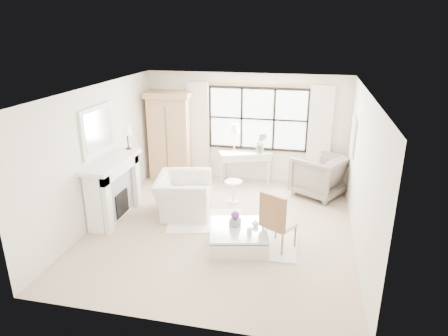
{
  "coord_description": "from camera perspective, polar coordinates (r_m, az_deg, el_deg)",
  "views": [
    {
      "loc": [
        1.55,
        -6.83,
        3.77
      ],
      "look_at": [
        0.01,
        0.2,
        1.18
      ],
      "focal_mm": 32.0,
      "sensor_mm": 36.0,
      "label": 1
    }
  ],
  "objects": [
    {
      "name": "art_frame",
      "position": [
        8.86,
        17.96,
        4.27
      ],
      "size": [
        0.04,
        0.62,
        0.82
      ],
      "primitive_type": "cube",
      "color": "silver",
      "rests_on": "wall_right"
    },
    {
      "name": "club_armchair",
      "position": [
        8.44,
        -5.82,
        -3.85
      ],
      "size": [
        1.29,
        1.42,
        0.81
      ],
      "primitive_type": "imported",
      "rotation": [
        0.0,
        0.0,
        1.74
      ],
      "color": "silver",
      "rests_on": "floor"
    },
    {
      "name": "floor",
      "position": [
        7.96,
        -0.37,
        -8.53
      ],
      "size": [
        5.5,
        5.5,
        0.0
      ],
      "primitive_type": "plane",
      "color": "#C4AC92",
      "rests_on": "ground"
    },
    {
      "name": "fireplace",
      "position": [
        8.43,
        -15.65,
        -2.75
      ],
      "size": [
        0.58,
        1.66,
        1.26
      ],
      "color": "white",
      "rests_on": "ground"
    },
    {
      "name": "coffee_table",
      "position": [
        7.23,
        2.04,
        -10.0
      ],
      "size": [
        1.19,
        1.19,
        0.38
      ],
      "rotation": [
        0.0,
        0.0,
        0.22
      ],
      "color": "white",
      "rests_on": "floor"
    },
    {
      "name": "curtain_right",
      "position": [
        9.82,
        13.44,
        4.24
      ],
      "size": [
        0.55,
        0.1,
        2.47
      ],
      "primitive_type": "cube",
      "color": "white",
      "rests_on": "ground"
    },
    {
      "name": "console_lamp",
      "position": [
        9.81,
        1.5,
        5.5
      ],
      "size": [
        0.28,
        0.28,
        0.69
      ],
      "color": "gold",
      "rests_on": "console_table"
    },
    {
      "name": "wingback_chair",
      "position": [
        9.52,
        13.42,
        -1.02
      ],
      "size": [
        1.44,
        1.43,
        0.96
      ],
      "primitive_type": "imported",
      "rotation": [
        0.0,
        0.0,
        -2.12
      ],
      "color": "gray",
      "rests_on": "floor"
    },
    {
      "name": "wall_back",
      "position": [
        10.01,
        3.11,
        5.72
      ],
      "size": [
        5.0,
        0.0,
        5.0
      ],
      "primitive_type": "plane",
      "rotation": [
        1.57,
        0.0,
        0.0
      ],
      "color": "white",
      "rests_on": "ground"
    },
    {
      "name": "ceiling",
      "position": [
        7.09,
        -0.42,
        11.07
      ],
      "size": [
        5.5,
        5.5,
        0.0
      ],
      "primitive_type": "plane",
      "rotation": [
        3.14,
        0.0,
        0.0
      ],
      "color": "white",
      "rests_on": "ground"
    },
    {
      "name": "window_pane",
      "position": [
        9.89,
        4.84,
        7.0
      ],
      "size": [
        2.4,
        0.02,
        1.5
      ],
      "primitive_type": "cube",
      "color": "white",
      "rests_on": "wall_back"
    },
    {
      "name": "rug_left",
      "position": [
        8.21,
        -2.67,
        -7.51
      ],
      "size": [
        1.7,
        1.37,
        0.03
      ],
      "primitive_type": "cube",
      "rotation": [
        0.0,
        0.0,
        0.22
      ],
      "color": "white",
      "rests_on": "floor"
    },
    {
      "name": "planter_flowers",
      "position": [
        7.14,
        1.61,
        -6.74
      ],
      "size": [
        0.15,
        0.15,
        0.15
      ],
      "primitive_type": "sphere",
      "color": "#5D317A",
      "rests_on": "planter_box"
    },
    {
      "name": "planter_box",
      "position": [
        7.2,
        1.6,
        -7.74
      ],
      "size": [
        0.19,
        0.19,
        0.13
      ],
      "primitive_type": "cube",
      "rotation": [
        0.0,
        0.0,
        -0.1
      ],
      "color": "slate",
      "rests_on": "coffee_table"
    },
    {
      "name": "wall_left",
      "position": [
        8.31,
        -17.47,
        1.88
      ],
      "size": [
        0.0,
        5.5,
        5.5
      ],
      "primitive_type": "plane",
      "rotation": [
        1.57,
        0.0,
        1.57
      ],
      "color": "silver",
      "rests_on": "ground"
    },
    {
      "name": "armoire",
      "position": [
        10.22,
        -7.66,
        4.66
      ],
      "size": [
        1.15,
        0.75,
        2.24
      ],
      "rotation": [
        0.0,
        0.0,
        0.05
      ],
      "color": "tan",
      "rests_on": "floor"
    },
    {
      "name": "curtain_left",
      "position": [
        10.2,
        -3.69,
        5.31
      ],
      "size": [
        0.55,
        0.1,
        2.47
      ],
      "primitive_type": "cube",
      "color": "beige",
      "rests_on": "ground"
    },
    {
      "name": "coffee_vase",
      "position": [
        7.19,
        4.52,
        -7.83
      ],
      "size": [
        0.16,
        0.16,
        0.13
      ],
      "primitive_type": "imported",
      "rotation": [
        0.0,
        0.0,
        0.28
      ],
      "color": "silver",
      "rests_on": "coffee_table"
    },
    {
      "name": "art_canvas",
      "position": [
        8.86,
        17.84,
        4.29
      ],
      "size": [
        0.01,
        0.52,
        0.72
      ],
      "primitive_type": "cube",
      "color": "beige",
      "rests_on": "wall_right"
    },
    {
      "name": "pillar_candle",
      "position": [
        6.94,
        3.64,
        -8.97
      ],
      "size": [
        0.08,
        0.08,
        0.12
      ],
      "primitive_type": "cylinder",
      "color": "silver",
      "rests_on": "coffee_table"
    },
    {
      "name": "orchid_plant",
      "position": [
        9.79,
        5.33,
        3.61
      ],
      "size": [
        0.29,
        0.24,
        0.52
      ],
      "primitive_type": "imported",
      "rotation": [
        0.0,
        0.0,
        -0.02
      ],
      "color": "#5F774F",
      "rests_on": "console_table"
    },
    {
      "name": "curtain_rod",
      "position": [
        9.67,
        4.94,
        11.96
      ],
      "size": [
        3.3,
        0.04,
        0.04
      ],
      "primitive_type": "cylinder",
      "rotation": [
        0.0,
        1.57,
        0.0
      ],
      "color": "#BB8441",
      "rests_on": "wall_back"
    },
    {
      "name": "wall_front",
      "position": [
        4.99,
        -7.48,
        -9.4
      ],
      "size": [
        5.0,
        0.0,
        5.0
      ],
      "primitive_type": "plane",
      "rotation": [
        -1.57,
        0.0,
        0.0
      ],
      "color": "silver",
      "rests_on": "ground"
    },
    {
      "name": "wall_right",
      "position": [
        7.31,
        19.09,
        -0.71
      ],
      "size": [
        0.0,
        5.5,
        5.5
      ],
      "primitive_type": "plane",
      "rotation": [
        1.57,
        0.0,
        -1.57
      ],
      "color": "beige",
      "rests_on": "ground"
    },
    {
      "name": "french_chair",
      "position": [
        7.21,
        7.76,
        -9.14
      ],
      "size": [
        0.66,
        0.66,
        1.08
      ],
      "rotation": [
        0.0,
        0.0,
        2.61
      ],
      "color": "#8E603B",
      "rests_on": "floor"
    },
    {
      "name": "mirror_glass",
      "position": [
        8.15,
        -17.46,
        5.13
      ],
      "size": [
        0.02,
        1.0,
        0.8
      ],
      "primitive_type": "cube",
      "color": "silver",
      "rests_on": "wall_left"
    },
    {
      "name": "side_table",
      "position": [
        8.92,
        1.36,
        -2.94
      ],
      "size": [
        0.4,
        0.4,
        0.51
      ],
      "color": "white",
      "rests_on": "floor"
    },
    {
      "name": "mirror_frame",
      "position": [
        8.16,
        -17.64,
        5.14
      ],
      "size": [
        0.05,
        1.15,
        0.95
      ],
      "primitive_type": "cube",
      "color": "white",
      "rests_on": "wall_left"
    },
    {
      "name": "console_table",
      "position": [
        10.05,
        3.12,
        0.13
      ],
      "size": [
        1.37,
        0.89,
        0.8
      ],
      "rotation": [
        0.0,
        0.0,
        0.37
      ],
      "color": "silver",
      "rests_on": "floor"
    },
    {
      "name": "rug_right",
      "position": [
        7.43,
        4.75,
        -10.7
      ],
      "size": [
        1.47,
        1.12,
        0.03
      ],
      "primitive_type": "cube",
      "rotation": [
        0.0,
        0.0,
        0.03
      ],
      "color": "white",
      "rests_on": "floor"
    },
    {
      "name": "window_frame",
      "position": [
        9.88,
        4.83,
        6.99
      ],
      "size": [
        2.5,
        0.04,
        1.5
      ],
      "primitive_type": null,
      "color": "black",
      "rests_on": "wall_back"
    },
    {
      "name": "mantel_lamp",
      "position": [
        8.7,
        -13.68,
        5.12
      ],
      "size": [
        0.22,
        0.22,
        0.51
      ],
      "color": "black",
      "rests_on": "fireplace"
    }
  ]
}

